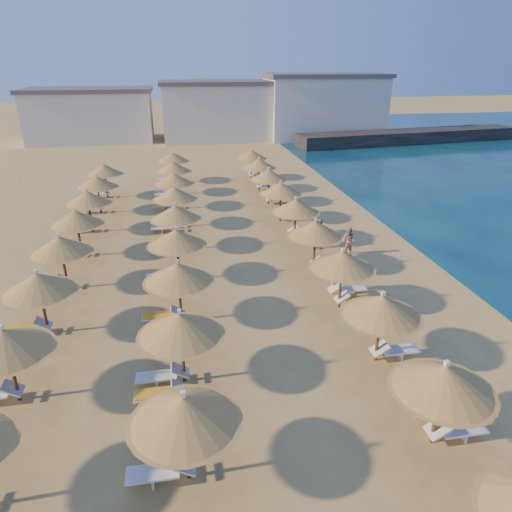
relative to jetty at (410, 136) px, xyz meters
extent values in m
plane|color=tan|center=(-26.51, -39.50, -0.75)|extent=(220.00, 220.00, 0.00)
cube|color=black|center=(0.00, 0.00, 0.00)|extent=(30.26, 7.68, 1.50)
cube|color=silver|center=(-39.73, 8.15, 2.25)|extent=(15.00, 8.00, 6.00)
cube|color=#59514C|center=(-39.73, 8.15, 5.50)|extent=(15.60, 8.48, 0.50)
cube|color=silver|center=(-23.18, 6.59, 2.65)|extent=(15.00, 8.00, 6.80)
cube|color=#59514C|center=(-23.18, 6.59, 6.30)|extent=(15.60, 8.48, 0.50)
cube|color=silver|center=(-9.70, 5.91, 3.05)|extent=(15.00, 8.00, 7.60)
cube|color=#59514C|center=(-9.70, 5.91, 7.10)|extent=(15.60, 8.48, 0.50)
cylinder|color=brown|center=(-23.03, -46.27, 0.28)|extent=(0.12, 0.12, 2.07)
cone|color=#9D682D|center=(-23.03, -46.27, 1.46)|extent=(2.61, 2.61, 0.78)
cone|color=#9D682D|center=(-23.03, -46.27, 1.13)|extent=(2.82, 2.82, 0.12)
cube|color=white|center=(-23.03, -46.27, 1.91)|extent=(0.12, 0.12, 0.14)
cylinder|color=brown|center=(-23.03, -42.43, 0.28)|extent=(0.12, 0.12, 2.07)
cone|color=#9D682D|center=(-23.03, -42.43, 1.46)|extent=(2.61, 2.61, 0.78)
cone|color=#9D682D|center=(-23.03, -42.43, 1.13)|extent=(2.82, 2.82, 0.12)
cube|color=white|center=(-23.03, -42.43, 1.91)|extent=(0.12, 0.12, 0.14)
cylinder|color=brown|center=(-23.03, -38.60, 0.28)|extent=(0.12, 0.12, 2.07)
cone|color=#9D682D|center=(-23.03, -38.60, 1.46)|extent=(2.61, 2.61, 0.78)
cone|color=#9D682D|center=(-23.03, -38.60, 1.13)|extent=(2.82, 2.82, 0.12)
cube|color=white|center=(-23.03, -38.60, 1.91)|extent=(0.12, 0.12, 0.14)
cylinder|color=brown|center=(-23.03, -34.76, 0.28)|extent=(0.12, 0.12, 2.07)
cone|color=#9D682D|center=(-23.03, -34.76, 1.46)|extent=(2.61, 2.61, 0.78)
cone|color=#9D682D|center=(-23.03, -34.76, 1.13)|extent=(2.82, 2.82, 0.12)
cube|color=white|center=(-23.03, -34.76, 1.91)|extent=(0.12, 0.12, 0.14)
cylinder|color=brown|center=(-23.03, -30.92, 0.28)|extent=(0.12, 0.12, 2.07)
cone|color=#9D682D|center=(-23.03, -30.92, 1.46)|extent=(2.61, 2.61, 0.78)
cone|color=#9D682D|center=(-23.03, -30.92, 1.13)|extent=(2.82, 2.82, 0.12)
cube|color=white|center=(-23.03, -30.92, 1.91)|extent=(0.12, 0.12, 0.14)
cylinder|color=brown|center=(-23.03, -27.08, 0.28)|extent=(0.12, 0.12, 2.07)
cone|color=#9D682D|center=(-23.03, -27.08, 1.46)|extent=(2.61, 2.61, 0.78)
cone|color=#9D682D|center=(-23.03, -27.08, 1.13)|extent=(2.82, 2.82, 0.12)
cube|color=white|center=(-23.03, -27.08, 1.91)|extent=(0.12, 0.12, 0.14)
cylinder|color=brown|center=(-23.03, -23.24, 0.28)|extent=(0.12, 0.12, 2.07)
cone|color=#9D682D|center=(-23.03, -23.24, 1.46)|extent=(2.61, 2.61, 0.78)
cone|color=#9D682D|center=(-23.03, -23.24, 1.13)|extent=(2.82, 2.82, 0.12)
cube|color=white|center=(-23.03, -23.24, 1.91)|extent=(0.12, 0.12, 0.14)
cylinder|color=brown|center=(-23.03, -19.40, 0.28)|extent=(0.12, 0.12, 2.07)
cone|color=#9D682D|center=(-23.03, -19.40, 1.46)|extent=(2.61, 2.61, 0.78)
cone|color=#9D682D|center=(-23.03, -19.40, 1.13)|extent=(2.82, 2.82, 0.12)
cube|color=white|center=(-23.03, -19.40, 1.91)|extent=(0.12, 0.12, 0.14)
cylinder|color=brown|center=(-23.03, -15.56, 0.28)|extent=(0.12, 0.12, 2.07)
cone|color=#9D682D|center=(-23.03, -15.56, 1.46)|extent=(2.61, 2.61, 0.78)
cone|color=#9D682D|center=(-23.03, -15.56, 1.13)|extent=(2.82, 2.82, 0.12)
cube|color=white|center=(-23.03, -15.56, 1.91)|extent=(0.12, 0.12, 0.14)
cylinder|color=brown|center=(-29.75, -46.27, 0.28)|extent=(0.12, 0.12, 2.07)
cone|color=#9D682D|center=(-29.75, -46.27, 1.46)|extent=(2.61, 2.61, 0.78)
cone|color=#9D682D|center=(-29.75, -46.27, 1.13)|extent=(2.82, 2.82, 0.12)
cube|color=white|center=(-29.75, -46.27, 1.91)|extent=(0.12, 0.12, 0.14)
cylinder|color=brown|center=(-29.75, -42.43, 0.28)|extent=(0.12, 0.12, 2.07)
cone|color=#9D682D|center=(-29.75, -42.43, 1.46)|extent=(2.61, 2.61, 0.78)
cone|color=#9D682D|center=(-29.75, -42.43, 1.13)|extent=(2.82, 2.82, 0.12)
cube|color=white|center=(-29.75, -42.43, 1.91)|extent=(0.12, 0.12, 0.14)
cylinder|color=brown|center=(-29.75, -38.60, 0.28)|extent=(0.12, 0.12, 2.07)
cone|color=#9D682D|center=(-29.75, -38.60, 1.46)|extent=(2.61, 2.61, 0.78)
cone|color=#9D682D|center=(-29.75, -38.60, 1.13)|extent=(2.82, 2.82, 0.12)
cube|color=white|center=(-29.75, -38.60, 1.91)|extent=(0.12, 0.12, 0.14)
cylinder|color=brown|center=(-29.75, -34.76, 0.28)|extent=(0.12, 0.12, 2.07)
cone|color=#9D682D|center=(-29.75, -34.76, 1.46)|extent=(2.61, 2.61, 0.78)
cone|color=#9D682D|center=(-29.75, -34.76, 1.13)|extent=(2.82, 2.82, 0.12)
cube|color=white|center=(-29.75, -34.76, 1.91)|extent=(0.12, 0.12, 0.14)
cylinder|color=brown|center=(-29.75, -30.92, 0.28)|extent=(0.12, 0.12, 2.07)
cone|color=#9D682D|center=(-29.75, -30.92, 1.46)|extent=(2.61, 2.61, 0.78)
cone|color=#9D682D|center=(-29.75, -30.92, 1.13)|extent=(2.82, 2.82, 0.12)
cube|color=white|center=(-29.75, -30.92, 1.91)|extent=(0.12, 0.12, 0.14)
cylinder|color=brown|center=(-29.75, -27.08, 0.28)|extent=(0.12, 0.12, 2.07)
cone|color=#9D682D|center=(-29.75, -27.08, 1.46)|extent=(2.61, 2.61, 0.78)
cone|color=#9D682D|center=(-29.75, -27.08, 1.13)|extent=(2.82, 2.82, 0.12)
cube|color=white|center=(-29.75, -27.08, 1.91)|extent=(0.12, 0.12, 0.14)
cylinder|color=brown|center=(-29.75, -23.24, 0.28)|extent=(0.12, 0.12, 2.07)
cone|color=#9D682D|center=(-29.75, -23.24, 1.46)|extent=(2.61, 2.61, 0.78)
cone|color=#9D682D|center=(-29.75, -23.24, 1.13)|extent=(2.82, 2.82, 0.12)
cube|color=white|center=(-29.75, -23.24, 1.91)|extent=(0.12, 0.12, 0.14)
cylinder|color=brown|center=(-29.75, -19.40, 0.28)|extent=(0.12, 0.12, 2.07)
cone|color=#9D682D|center=(-29.75, -19.40, 1.46)|extent=(2.61, 2.61, 0.78)
cone|color=#9D682D|center=(-29.75, -19.40, 1.13)|extent=(2.82, 2.82, 0.12)
cube|color=white|center=(-29.75, -19.40, 1.91)|extent=(0.12, 0.12, 0.14)
cylinder|color=brown|center=(-29.75, -15.56, 0.28)|extent=(0.12, 0.12, 2.07)
cone|color=#9D682D|center=(-29.75, -15.56, 1.46)|extent=(2.61, 2.61, 0.78)
cone|color=#9D682D|center=(-29.75, -15.56, 1.13)|extent=(2.82, 2.82, 0.12)
cube|color=white|center=(-29.75, -15.56, 1.91)|extent=(0.12, 0.12, 0.14)
cylinder|color=brown|center=(-34.89, -42.43, 0.28)|extent=(0.12, 0.12, 2.07)
cone|color=#9D682D|center=(-34.89, -42.43, 1.46)|extent=(2.61, 2.61, 0.78)
cone|color=#9D682D|center=(-34.89, -42.43, 1.13)|extent=(2.82, 2.82, 0.12)
cube|color=white|center=(-34.89, -42.43, 1.91)|extent=(0.12, 0.12, 0.14)
cylinder|color=brown|center=(-34.89, -38.60, 0.28)|extent=(0.12, 0.12, 2.07)
cone|color=#9D682D|center=(-34.89, -38.60, 1.46)|extent=(2.61, 2.61, 0.78)
cone|color=#9D682D|center=(-34.89, -38.60, 1.13)|extent=(2.82, 2.82, 0.12)
cube|color=white|center=(-34.89, -38.60, 1.91)|extent=(0.12, 0.12, 0.14)
cylinder|color=brown|center=(-34.89, -34.76, 0.28)|extent=(0.12, 0.12, 2.07)
cone|color=#9D682D|center=(-34.89, -34.76, 1.46)|extent=(2.61, 2.61, 0.78)
cone|color=#9D682D|center=(-34.89, -34.76, 1.13)|extent=(2.82, 2.82, 0.12)
cube|color=white|center=(-34.89, -34.76, 1.91)|extent=(0.12, 0.12, 0.14)
cylinder|color=brown|center=(-34.89, -30.92, 0.28)|extent=(0.12, 0.12, 2.07)
cone|color=#9D682D|center=(-34.89, -30.92, 1.46)|extent=(2.61, 2.61, 0.78)
cone|color=#9D682D|center=(-34.89, -30.92, 1.13)|extent=(2.82, 2.82, 0.12)
cube|color=white|center=(-34.89, -30.92, 1.91)|extent=(0.12, 0.12, 0.14)
cylinder|color=brown|center=(-34.89, -27.08, 0.28)|extent=(0.12, 0.12, 2.07)
cone|color=#9D682D|center=(-34.89, -27.08, 1.46)|extent=(2.61, 2.61, 0.78)
cone|color=#9D682D|center=(-34.89, -27.08, 1.13)|extent=(2.82, 2.82, 0.12)
cube|color=white|center=(-34.89, -27.08, 1.91)|extent=(0.12, 0.12, 0.14)
cylinder|color=brown|center=(-34.89, -23.24, 0.28)|extent=(0.12, 0.12, 2.07)
cone|color=#9D682D|center=(-34.89, -23.24, 1.46)|extent=(2.61, 2.61, 0.78)
cone|color=#9D682D|center=(-34.89, -23.24, 1.13)|extent=(2.82, 2.82, 0.12)
cube|color=white|center=(-34.89, -23.24, 1.91)|extent=(0.12, 0.12, 0.14)
cylinder|color=brown|center=(-34.89, -19.40, 0.28)|extent=(0.12, 0.12, 2.07)
cone|color=#9D682D|center=(-34.89, -19.40, 1.46)|extent=(2.61, 2.61, 0.78)
cone|color=#9D682D|center=(-34.89, -19.40, 1.13)|extent=(2.82, 2.82, 0.12)
cube|color=white|center=(-34.89, -19.40, 1.91)|extent=(0.12, 0.12, 0.14)
cube|color=white|center=(-22.13, -46.27, -0.43)|extent=(1.33, 0.55, 0.06)
cube|color=white|center=(-22.13, -46.27, -0.59)|extent=(0.06, 0.50, 0.32)
cube|color=white|center=(-22.90, -46.27, -0.29)|extent=(0.58, 0.55, 0.40)
cube|color=white|center=(-22.13, -45.37, -0.43)|extent=(1.33, 0.55, 0.06)
cube|color=white|center=(-22.13, -45.37, -0.59)|extent=(0.06, 0.50, 0.32)
cube|color=white|center=(-22.90, -45.37, -0.29)|extent=(0.58, 0.55, 0.40)
cube|color=white|center=(-30.65, -46.27, -0.43)|extent=(1.33, 0.55, 0.06)
cube|color=white|center=(-30.65, -46.27, -0.59)|extent=(0.06, 0.50, 0.32)
cube|color=white|center=(-29.87, -46.27, -0.29)|extent=(0.58, 0.55, 0.40)
cube|color=white|center=(-22.13, -42.43, -0.43)|extent=(1.33, 0.55, 0.06)
cube|color=white|center=(-22.13, -42.43, -0.59)|extent=(0.06, 0.50, 0.32)
cube|color=white|center=(-22.90, -42.43, -0.29)|extent=(0.58, 0.55, 0.40)
cube|color=white|center=(-30.65, -42.43, -0.43)|extent=(1.33, 0.55, 0.06)
cube|color=white|center=(-30.65, -42.43, -0.59)|extent=(0.06, 0.50, 0.32)
cube|color=white|center=(-29.87, -42.43, -0.29)|extent=(0.58, 0.55, 0.40)
cube|color=white|center=(-30.65, -43.33, -0.43)|extent=(1.33, 0.55, 0.06)
cube|color=white|center=(-30.65, -43.33, -0.59)|extent=(0.06, 0.50, 0.32)
cube|color=white|center=(-29.87, -43.33, -0.29)|extent=(0.58, 0.55, 0.40)
cube|color=yellow|center=(-30.65, -43.33, -0.38)|extent=(1.27, 0.51, 0.05)
cube|color=white|center=(-22.13, -38.60, -0.43)|extent=(1.33, 0.55, 0.06)
cube|color=white|center=(-22.13, -38.60, -0.59)|extent=(0.06, 0.50, 0.32)
cube|color=white|center=(-22.90, -38.60, -0.29)|extent=(0.58, 0.55, 0.40)
cube|color=yellow|center=(-22.13, -38.60, -0.38)|extent=(1.27, 0.51, 0.05)
cube|color=white|center=(-22.13, -37.70, -0.43)|extent=(1.33, 0.55, 0.06)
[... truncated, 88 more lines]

